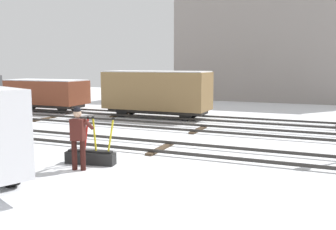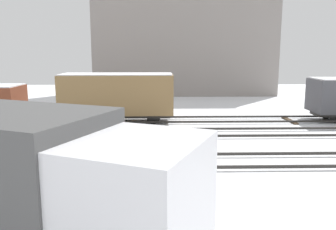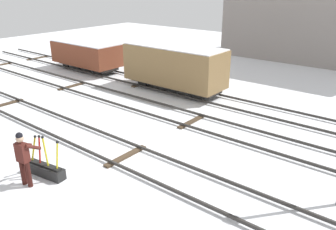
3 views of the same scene
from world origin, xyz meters
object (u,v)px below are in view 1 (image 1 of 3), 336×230
at_px(freight_car_far_end, 157,91).
at_px(freight_car_near_switch, 46,93).
at_px(switch_lever_frame, 91,156).
at_px(rail_worker, 78,134).

xyz_separation_m(freight_car_far_end, freight_car_near_switch, (-7.75, 0.00, -0.30)).
bearing_deg(switch_lever_frame, freight_car_far_end, 93.79).
bearing_deg(freight_car_near_switch, rail_worker, -46.31).
distance_m(switch_lever_frame, freight_car_near_switch, 14.12).
height_order(switch_lever_frame, freight_car_near_switch, freight_car_near_switch).
relative_size(rail_worker, freight_car_near_switch, 0.35).
bearing_deg(freight_car_far_end, rail_worker, -77.38).
bearing_deg(freight_car_far_end, freight_car_near_switch, 179.81).
relative_size(freight_car_far_end, freight_car_near_switch, 1.13).
xyz_separation_m(switch_lever_frame, freight_car_near_switch, (-10.07, 9.85, 0.93)).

